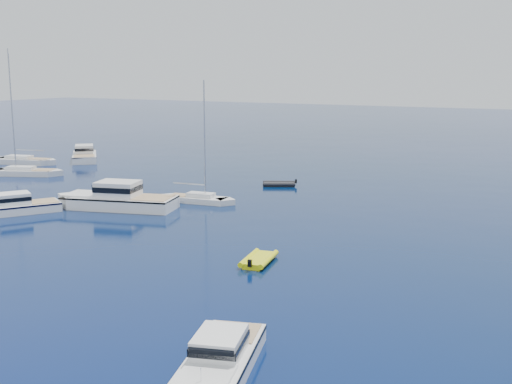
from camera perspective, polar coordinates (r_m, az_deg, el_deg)
ground at (r=36.10m, az=-16.55°, el=-9.91°), size 400.00×400.00×0.00m
motor_cruiser_near at (r=27.96m, az=-3.29°, el=-15.71°), size 4.96×8.83×2.22m
motor_cruiser_left at (r=60.88m, az=-20.66°, el=-1.80°), size 7.02×9.07×2.35m
motor_cruiser_centre at (r=60.57m, az=-12.21°, el=-1.40°), size 12.75×6.93×3.20m
motor_cruiser_far_l at (r=94.16m, az=-14.84°, el=2.74°), size 9.55×9.91×2.77m
sailboat_mid_l at (r=82.71m, az=-19.71°, el=1.41°), size 10.33×6.49×14.89m
sailboat_centre at (r=62.12m, az=-5.15°, el=-0.90°), size 8.36×3.22×11.98m
sailboat_far_l at (r=92.96m, az=-19.88°, el=2.36°), size 11.14×5.34×15.84m
tender_yellow at (r=42.64m, az=0.24°, el=-6.26°), size 2.74×4.07×0.95m
tender_grey_far at (r=70.68m, az=2.04°, el=0.54°), size 4.22×3.51×0.95m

